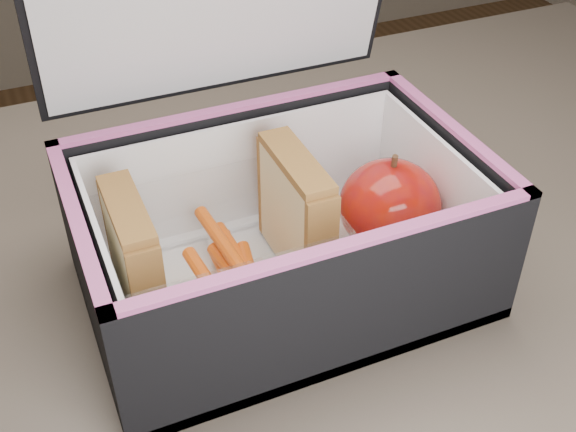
# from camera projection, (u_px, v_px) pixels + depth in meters

# --- Properties ---
(kitchen_table) EXTENTS (1.20, 0.80, 0.75)m
(kitchen_table) POSITION_uv_depth(u_px,v_px,m) (323.00, 339.00, 0.67)
(kitchen_table) COLOR brown
(kitchen_table) RESTS_ON ground
(lunch_bag) EXTENTS (0.31, 0.25, 0.31)m
(lunch_bag) POSITION_uv_depth(u_px,v_px,m) (279.00, 221.00, 0.56)
(lunch_bag) COLOR black
(lunch_bag) RESTS_ON kitchen_table
(plastic_tub) EXTENTS (0.17, 0.12, 0.07)m
(plastic_tub) POSITION_uv_depth(u_px,v_px,m) (219.00, 251.00, 0.56)
(plastic_tub) COLOR white
(plastic_tub) RESTS_ON lunch_bag
(sandwich_left) EXTENTS (0.02, 0.09, 0.10)m
(sandwich_left) POSITION_uv_depth(u_px,v_px,m) (134.00, 257.00, 0.53)
(sandwich_left) COLOR beige
(sandwich_left) RESTS_ON plastic_tub
(sandwich_right) EXTENTS (0.03, 0.09, 0.10)m
(sandwich_right) POSITION_uv_depth(u_px,v_px,m) (296.00, 212.00, 0.57)
(sandwich_right) COLOR beige
(sandwich_right) RESTS_ON plastic_tub
(carrot_sticks) EXTENTS (0.06, 0.14, 0.03)m
(carrot_sticks) POSITION_uv_depth(u_px,v_px,m) (233.00, 272.00, 0.56)
(carrot_sticks) COLOR #CE551B
(carrot_sticks) RESTS_ON plastic_tub
(paper_napkin) EXTENTS (0.09, 0.09, 0.01)m
(paper_napkin) POSITION_uv_depth(u_px,v_px,m) (382.00, 243.00, 0.61)
(paper_napkin) COLOR white
(paper_napkin) RESTS_ON lunch_bag
(red_apple) EXTENTS (0.11, 0.11, 0.09)m
(red_apple) POSITION_uv_depth(u_px,v_px,m) (390.00, 206.00, 0.59)
(red_apple) COLOR maroon
(red_apple) RESTS_ON paper_napkin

